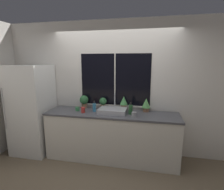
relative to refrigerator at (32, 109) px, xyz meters
The scene contains 16 objects.
ground_plane 1.94m from the refrigerator, ahead, with size 14.00×14.00×0.00m, color brown.
wall_back 1.79m from the refrigerator, 13.47° to the left, with size 8.00×0.09×2.70m.
wall_left 1.45m from the refrigerator, 117.94° to the left, with size 0.06×7.00×2.70m.
wall_right 4.22m from the refrigerator, 16.97° to the left, with size 0.06×7.00×2.70m.
counter 1.74m from the refrigerator, ahead, with size 2.53×0.63×0.93m.
refrigerator is the anchor object (origin of this frame).
sink 1.71m from the refrigerator, ahead, with size 0.52×0.44×0.35m.
potted_plant_far_left 1.10m from the refrigerator, 14.13° to the left, with size 0.18×0.18×0.27m.
potted_plant_center_left 1.49m from the refrigerator, 10.26° to the left, with size 0.15×0.15×0.24m.
potted_plant_center_right 1.91m from the refrigerator, ahead, with size 0.15×0.15×0.29m.
potted_plant_far_right 2.34m from the refrigerator, ahead, with size 0.17×0.17×0.26m.
soap_bottle 1.34m from the refrigerator, ahead, with size 0.06×0.06×0.21m.
bottle_tall 2.05m from the refrigerator, ahead, with size 0.08×0.08×0.22m.
mug_grey 2.12m from the refrigerator, ahead, with size 0.09×0.09×0.08m.
mug_green 0.99m from the refrigerator, ahead, with size 0.08×0.08×0.08m.
mug_red 1.15m from the refrigerator, ahead, with size 0.07×0.07×0.10m.
Camera 1 is at (0.66, -2.82, 1.90)m, focal length 28.00 mm.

